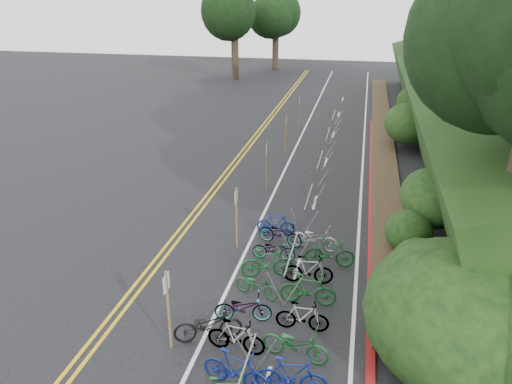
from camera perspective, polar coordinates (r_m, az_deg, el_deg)
ground at (r=15.69m, az=-9.03°, el=-14.66°), size 120.00×120.00×0.00m
road_markings at (r=24.00m, az=0.90°, el=-0.63°), size 7.47×80.00×0.01m
red_curb at (r=25.36m, az=13.06°, el=0.18°), size 0.25×28.00×0.10m
embankment at (r=32.36m, az=26.53°, el=7.88°), size 14.30×48.14×9.11m
bike_rack_front at (r=12.57m, az=-1.35°, el=-20.57°), size 1.13×2.56×1.15m
bike_racks_rest at (r=26.08m, az=7.29°, el=3.11°), size 1.14×23.00×1.17m
signpost_near at (r=14.04m, az=-10.02°, el=-12.62°), size 0.08×0.40×2.46m
signposts_rest at (r=27.12m, az=2.49°, el=5.31°), size 0.08×18.40×2.50m
bike_front at (r=14.69m, az=-5.52°, el=-14.85°), size 1.39×2.08×1.03m
bike_valet at (r=15.92m, az=3.01°, el=-11.55°), size 3.04×11.20×1.10m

